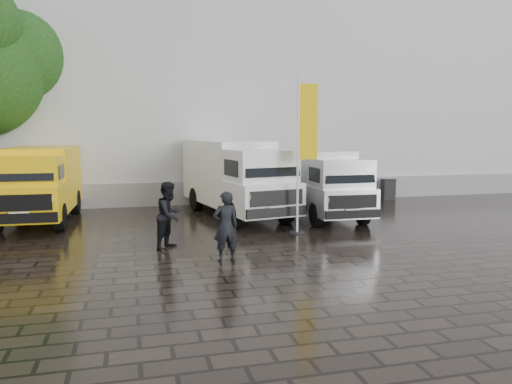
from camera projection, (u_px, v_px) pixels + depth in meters
ground at (301, 242)px, 14.45m from camera, size 120.00×120.00×0.00m
exhibition_hall at (244, 82)px, 29.56m from camera, size 44.00×16.00×12.00m
hall_plinth at (284, 190)px, 22.52m from camera, size 44.00×0.15×1.00m
van_yellow at (39, 186)px, 17.32m from camera, size 2.34×5.70×2.60m
van_white at (237, 179)px, 18.57m from camera, size 3.34×6.77×2.81m
van_silver at (321, 184)px, 18.50m from camera, size 2.04×5.75×2.47m
flagpole at (304, 148)px, 15.40m from camera, size 0.88×0.50×4.82m
wheelie_bin at (388, 189)px, 23.10m from camera, size 0.66×0.66×0.95m
person_front at (226, 226)px, 12.27m from camera, size 0.67×0.47×1.75m
person_tent at (169, 215)px, 13.62m from camera, size 1.10×1.13×1.84m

